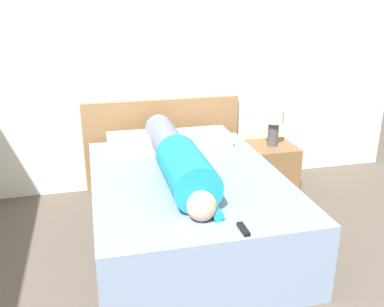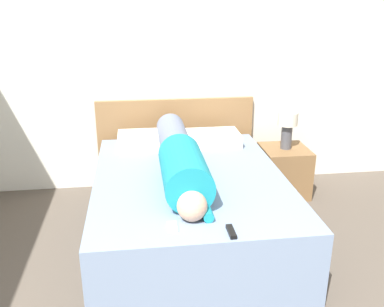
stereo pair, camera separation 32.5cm
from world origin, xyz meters
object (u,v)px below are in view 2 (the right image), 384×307
nightstand (284,171)px  pillow_second (212,138)px  tv_remote (231,232)px  bed (190,208)px  person_lying (180,158)px  pillow_near_headboard (147,140)px  table_lamp (287,125)px  cell_phone (172,227)px

nightstand → pillow_second: bearing=-178.2°
tv_remote → bed: bearing=98.7°
bed → person_lying: size_ratio=1.15×
nightstand → pillow_near_headboard: (-1.41, -0.02, 0.41)m
nightstand → person_lying: person_lying is taller
nightstand → pillow_second: size_ratio=0.95×
table_lamp → tv_remote: table_lamp is taller
bed → pillow_near_headboard: pillow_near_headboard is taller
tv_remote → nightstand: bearing=60.9°
cell_phone → pillow_near_headboard: bearing=93.9°
pillow_second → table_lamp: bearing=1.8°
pillow_second → nightstand: bearing=1.8°
bed → table_lamp: table_lamp is taller
nightstand → table_lamp: size_ratio=1.32×
person_lying → pillow_second: size_ratio=3.39×
bed → table_lamp: size_ratio=5.39×
pillow_second → cell_phone: bearing=-108.8°
person_lying → tv_remote: 0.97m
table_lamp → cell_phone: table_lamp is taller
bed → pillow_second: pillow_second is taller
person_lying → cell_phone: bearing=-99.4°
person_lying → pillow_second: (0.40, 0.74, -0.09)m
nightstand → cell_phone: 2.08m
table_lamp → tv_remote: size_ratio=2.54×
table_lamp → cell_phone: (-1.30, -1.59, -0.15)m
pillow_near_headboard → bed: bearing=-67.0°
nightstand → tv_remote: bearing=-119.1°
nightstand → cell_phone: cell_phone is taller
nightstand → person_lying: (-1.16, -0.76, 0.49)m
tv_remote → cell_phone: (-0.35, 0.12, -0.01)m
bed → tv_remote: 0.99m
tv_remote → table_lamp: bearing=60.9°
tv_remote → pillow_second: bearing=83.9°
pillow_second → tv_remote: bearing=-96.1°
table_lamp → cell_phone: bearing=-129.4°
table_lamp → pillow_second: 0.77m
table_lamp → tv_remote: (-0.95, -1.70, -0.15)m
person_lying → tv_remote: bearing=-77.0°
pillow_second → tv_remote: pillow_second is taller
nightstand → pillow_second: 0.87m
bed → pillow_second: 0.89m
bed → pillow_second: size_ratio=3.90×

